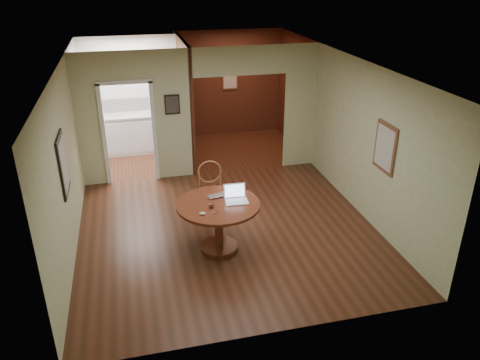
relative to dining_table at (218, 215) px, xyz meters
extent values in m
plane|color=#402212|center=(0.26, 0.47, -0.60)|extent=(5.00, 5.00, 0.00)
plane|color=silver|center=(0.26, 0.47, 2.10)|extent=(5.00, 5.00, 0.00)
plane|color=beige|center=(0.26, -2.03, 0.75)|extent=(5.00, 0.00, 5.00)
plane|color=beige|center=(-2.24, 0.47, 0.75)|extent=(0.00, 5.00, 5.00)
plane|color=beige|center=(2.76, 0.47, 0.75)|extent=(0.00, 5.00, 5.00)
cube|color=beige|center=(-1.99, 2.97, 0.75)|extent=(0.50, 2.70, 0.04)
cube|color=beige|center=(-0.34, 2.97, 0.75)|extent=(0.80, 2.70, 0.04)
cube|color=beige|center=(2.41, 2.97, 0.75)|extent=(0.70, 2.70, 0.04)
plane|color=silver|center=(-1.09, 4.97, 0.75)|extent=(2.70, 0.00, 2.70)
plane|color=#3C1B11|center=(1.41, 5.47, 0.75)|extent=(2.70, 0.00, 2.70)
cube|color=#3C1B11|center=(0.06, 4.22, 0.75)|extent=(0.08, 2.50, 2.70)
cube|color=black|center=(-2.22, 0.47, 0.90)|extent=(0.03, 0.70, 0.90)
cube|color=brown|center=(2.74, -0.03, 0.90)|extent=(0.03, 0.60, 0.80)
cube|color=black|center=(-0.34, 2.95, 1.00)|extent=(0.30, 0.03, 0.40)
cube|color=beige|center=(1.41, 5.45, 0.85)|extent=(0.40, 0.03, 0.50)
cube|color=white|center=(-1.09, 4.95, 0.50)|extent=(2.00, 0.02, 0.32)
cylinder|color=maroon|center=(0.00, 0.00, -0.58)|extent=(0.61, 0.61, 0.05)
cylinder|color=maroon|center=(0.00, 0.00, -0.20)|extent=(0.13, 0.13, 0.71)
cylinder|color=maroon|center=(0.00, 0.00, 0.19)|extent=(1.30, 1.30, 0.04)
cylinder|color=#A06338|center=(0.06, 0.90, -0.11)|extent=(0.48, 0.48, 0.03)
cylinder|color=#A06338|center=(-0.11, 0.74, -0.36)|extent=(0.03, 0.03, 0.50)
cylinder|color=#A06338|center=(0.22, 0.73, -0.36)|extent=(0.03, 0.03, 0.50)
cylinder|color=#A06338|center=(-0.10, 1.07, -0.36)|extent=(0.03, 0.03, 0.50)
cylinder|color=#A06338|center=(0.23, 1.06, -0.36)|extent=(0.03, 0.03, 0.50)
cylinder|color=#A06338|center=(-0.13, 1.07, 0.10)|extent=(0.03, 0.03, 0.40)
cylinder|color=#A06338|center=(0.25, 1.06, 0.10)|extent=(0.03, 0.03, 0.40)
torus|color=#A06338|center=(0.06, 1.07, 0.28)|extent=(0.43, 0.04, 0.43)
cube|color=white|center=(0.29, -0.02, 0.22)|extent=(0.36, 0.26, 0.02)
cube|color=silver|center=(0.29, -0.06, 0.23)|extent=(0.30, 0.14, 0.00)
cube|color=white|center=(0.29, 0.12, 0.34)|extent=(0.35, 0.08, 0.23)
cube|color=#8D9EB4|center=(0.29, 0.11, 0.34)|extent=(0.31, 0.06, 0.19)
imported|color=silver|center=(0.06, 0.19, 0.22)|extent=(0.38, 0.30, 0.03)
ellipsoid|color=white|center=(-0.29, -0.30, 0.23)|extent=(0.10, 0.06, 0.04)
cylinder|color=#0B1B53|center=(-0.10, -0.31, 0.22)|extent=(0.11, 0.11, 0.01)
cube|color=white|center=(-1.09, 4.67, -0.15)|extent=(2.00, 0.55, 0.90)
cube|color=silver|center=(-1.09, 4.67, 0.32)|extent=(2.06, 0.60, 0.04)
sphere|color=#B20C0C|center=(-1.24, 4.38, -0.10)|extent=(0.03, 0.03, 0.03)
sphere|color=#B20C0C|center=(-0.24, 4.38, -0.10)|extent=(0.03, 0.03, 0.03)
ellipsoid|color=beige|center=(-0.57, 4.67, 0.49)|extent=(0.31, 0.27, 0.30)
camera|label=1|loc=(-1.19, -6.29, 3.59)|focal=35.00mm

